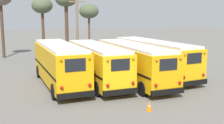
{
  "coord_description": "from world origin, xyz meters",
  "views": [
    {
      "loc": [
        -9.27,
        -21.0,
        5.57
      ],
      "look_at": [
        0.0,
        -0.27,
        1.62
      ],
      "focal_mm": 45.0,
      "sensor_mm": 36.0,
      "label": 1
    }
  ],
  "objects": [
    {
      "name": "utility_pole",
      "position": [
        0.02,
        9.3,
        4.02
      ],
      "size": [
        1.8,
        0.31,
        7.77
      ],
      "color": "#75604C",
      "rests_on": "ground"
    },
    {
      "name": "school_bus_1",
      "position": [
        -1.43,
        -0.38,
        1.7
      ],
      "size": [
        2.79,
        9.9,
        3.11
      ],
      "color": "yellow",
      "rests_on": "ground"
    },
    {
      "name": "bare_tree_0",
      "position": [
        -2.67,
        15.18,
        6.34
      ],
      "size": [
        2.6,
        2.6,
        7.5
      ],
      "color": "#473323",
      "rests_on": "ground"
    },
    {
      "name": "school_bus_3",
      "position": [
        4.29,
        0.29,
        1.7
      ],
      "size": [
        2.81,
        10.94,
        3.13
      ],
      "color": "#EAAA0F",
      "rests_on": "ground"
    },
    {
      "name": "bare_tree_1",
      "position": [
        4.44,
        17.8,
        5.79
      ],
      "size": [
        2.81,
        2.81,
        6.93
      ],
      "color": "brown",
      "rests_on": "ground"
    },
    {
      "name": "bare_tree_2",
      "position": [
        -0.46,
        11.97,
        6.96
      ],
      "size": [
        2.56,
        2.56,
        8.25
      ],
      "color": "#473323",
      "rests_on": "ground"
    },
    {
      "name": "school_bus_2",
      "position": [
        1.43,
        -1.14,
        1.7
      ],
      "size": [
        2.84,
        10.66,
        3.1
      ],
      "color": "#E5A00C",
      "rests_on": "ground"
    },
    {
      "name": "traffic_cone",
      "position": [
        -0.99,
        -7.72,
        0.29
      ],
      "size": [
        0.36,
        0.36,
        0.57
      ],
      "color": "orange",
      "rests_on": "ground"
    },
    {
      "name": "school_bus_0",
      "position": [
        -4.29,
        0.1,
        1.77
      ],
      "size": [
        2.74,
        9.8,
        3.25
      ],
      "color": "#E5A00C",
      "rests_on": "ground"
    },
    {
      "name": "ground_plane",
      "position": [
        0.0,
        0.0,
        0.0
      ],
      "size": [
        160.0,
        160.0,
        0.0
      ],
      "primitive_type": "plane",
      "color": "#66635E"
    }
  ]
}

